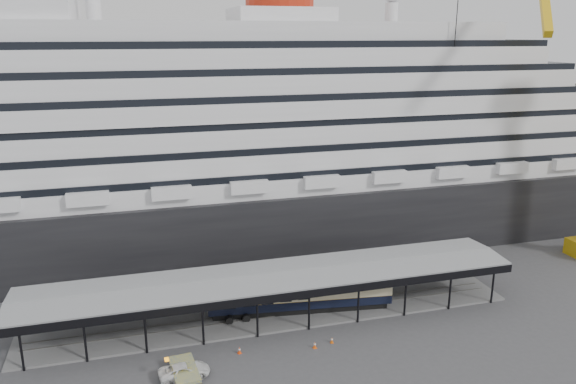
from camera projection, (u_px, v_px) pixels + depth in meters
name	position (u px, v px, depth m)	size (l,w,h in m)	color
ground	(286.00, 337.00, 60.10)	(200.00, 200.00, 0.00)	#3D3D40
cruise_ship	(229.00, 122.00, 84.72)	(130.00, 30.00, 43.90)	black
platform_canopy	(274.00, 297.00, 64.09)	(56.00, 9.18, 5.30)	slate
port_truck	(184.00, 371.00, 52.92)	(2.22, 4.81, 1.34)	silver
pullman_carriage	(300.00, 292.00, 64.86)	(21.44, 5.35, 20.87)	black
traffic_cone_left	(239.00, 350.00, 56.95)	(0.50, 0.50, 0.73)	#EE420D
traffic_cone_mid	(315.00, 345.00, 57.90)	(0.45, 0.45, 0.75)	#E9520C
traffic_cone_right	(332.00, 340.00, 58.89)	(0.38, 0.38, 0.67)	#E25C0C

